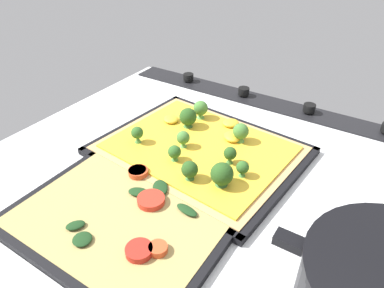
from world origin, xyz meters
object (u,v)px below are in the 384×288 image
at_px(baking_tray_back, 124,218).
at_px(veggie_pizza_back, 126,214).
at_px(broccoli_pizza, 200,147).
at_px(baking_tray_front, 199,152).

height_order(baking_tray_back, veggie_pizza_back, veggie_pizza_back).
relative_size(broccoli_pizza, veggie_pizza_back, 1.23).
relative_size(broccoli_pizza, baking_tray_back, 1.14).
height_order(baking_tray_front, broccoli_pizza, broccoli_pizza).
height_order(broccoli_pizza, veggie_pizza_back, broccoli_pizza).
bearing_deg(veggie_pizza_back, baking_tray_front, -91.16).
bearing_deg(baking_tray_back, baking_tray_front, -91.62).
bearing_deg(veggie_pizza_back, baking_tray_back, 58.99).
bearing_deg(baking_tray_front, veggie_pizza_back, 88.84).
relative_size(baking_tray_front, veggie_pizza_back, 1.32).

